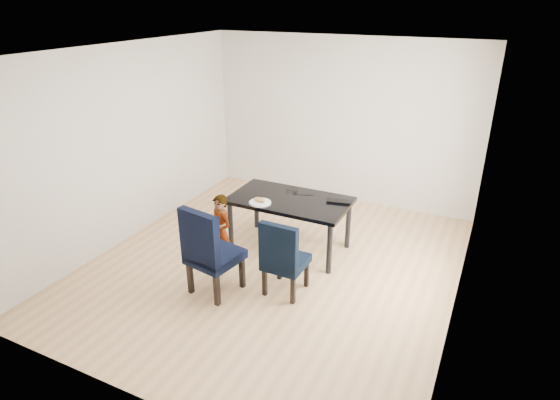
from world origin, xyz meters
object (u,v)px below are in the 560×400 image
at_px(chair_left, 215,249).
at_px(laptop, 339,200).
at_px(child, 221,232).
at_px(chair_right, 286,256).
at_px(plate, 260,203).
at_px(dining_table, 290,224).

xyz_separation_m(chair_left, laptop, (0.97, 1.52, 0.21)).
bearing_deg(child, chair_right, 13.76).
bearing_deg(child, plate, 82.21).
relative_size(dining_table, plate, 5.48).
bearing_deg(chair_left, dining_table, 84.39).
height_order(dining_table, laptop, laptop).
bearing_deg(dining_table, laptop, 19.87).
bearing_deg(plate, chair_right, -43.63).
relative_size(chair_left, child, 1.12).
bearing_deg(dining_table, chair_left, -105.30).
xyz_separation_m(plate, laptop, (0.91, 0.52, 0.00)).
height_order(dining_table, plate, plate).
xyz_separation_m(chair_left, chair_right, (0.75, 0.34, -0.08)).
height_order(chair_left, laptop, chair_left).
distance_m(chair_right, laptop, 1.23).
relative_size(dining_table, laptop, 5.03).
distance_m(chair_left, child, 0.54).
bearing_deg(child, laptop, 62.68).
relative_size(chair_left, plate, 3.81).
relative_size(child, plate, 3.42).
xyz_separation_m(chair_right, plate, (-0.69, 0.66, 0.28)).
height_order(chair_left, chair_right, chair_left).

